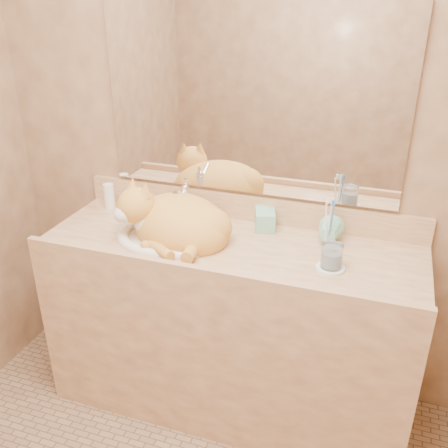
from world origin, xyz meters
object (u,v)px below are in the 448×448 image
(vanity_counter, at_px, (229,327))
(sink_basin, at_px, (169,222))
(toothbrush_cup, at_px, (327,237))
(water_glass, at_px, (332,256))
(cat, at_px, (174,219))
(soap_dispenser, at_px, (266,214))

(vanity_counter, height_order, sink_basin, sink_basin)
(toothbrush_cup, xyz_separation_m, water_glass, (0.04, -0.16, 0.01))
(toothbrush_cup, bearing_deg, vanity_counter, -165.49)
(cat, bearing_deg, vanity_counter, 24.39)
(sink_basin, height_order, toothbrush_cup, sink_basin)
(soap_dispenser, bearing_deg, water_glass, -50.74)
(sink_basin, height_order, water_glass, sink_basin)
(soap_dispenser, relative_size, toothbrush_cup, 1.74)
(soap_dispenser, relative_size, water_glass, 2.01)
(cat, xyz_separation_m, water_glass, (0.68, -0.06, -0.03))
(soap_dispenser, xyz_separation_m, water_glass, (0.31, -0.21, -0.04))
(toothbrush_cup, distance_m, water_glass, 0.17)
(sink_basin, distance_m, soap_dispenser, 0.42)
(cat, distance_m, toothbrush_cup, 0.65)
(sink_basin, distance_m, water_glass, 0.69)
(cat, relative_size, water_glass, 4.96)
(vanity_counter, height_order, soap_dispenser, soap_dispenser)
(cat, height_order, soap_dispenser, cat)
(sink_basin, bearing_deg, water_glass, -7.59)
(vanity_counter, xyz_separation_m, cat, (-0.25, -0.01, 0.51))
(vanity_counter, xyz_separation_m, toothbrush_cup, (0.39, 0.10, 0.48))
(sink_basin, relative_size, cat, 0.98)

